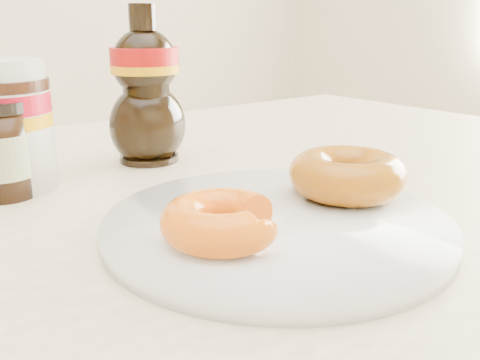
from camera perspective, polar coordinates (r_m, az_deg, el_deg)
dining_table at (r=0.57m, az=-6.79°, el=-10.32°), size 1.40×0.90×0.75m
plate at (r=0.45m, az=3.93°, el=-4.75°), size 0.29×0.29×0.01m
donut_bitten at (r=0.40m, az=-2.04°, el=-4.40°), size 0.10×0.10×0.03m
donut_whole at (r=0.51m, az=11.38°, el=0.59°), size 0.11×0.11×0.04m
nutella_jar at (r=0.60m, az=-23.82°, el=5.79°), size 0.10×0.10×0.13m
syrup_bottle at (r=0.67m, az=-10.01°, el=9.91°), size 0.10×0.09×0.19m
dark_jar at (r=0.58m, az=-24.11°, el=2.85°), size 0.06×0.06×0.10m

